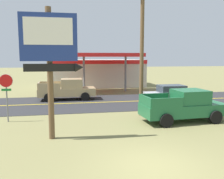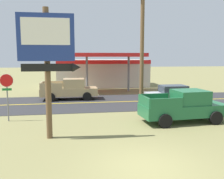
% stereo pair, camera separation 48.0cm
% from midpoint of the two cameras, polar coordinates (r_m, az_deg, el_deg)
% --- Properties ---
extents(ground_plane, '(180.00, 180.00, 0.00)m').
position_cam_midpoint_polar(ground_plane, '(9.61, 9.40, -17.03)').
color(ground_plane, olive).
extents(road_asphalt, '(140.00, 8.00, 0.02)m').
position_cam_midpoint_polar(road_asphalt, '(21.83, -1.44, -2.97)').
color(road_asphalt, '#2B2B2D').
rests_on(road_asphalt, ground).
extents(road_centre_line, '(126.00, 0.20, 0.01)m').
position_cam_midpoint_polar(road_centre_line, '(21.83, -1.44, -2.94)').
color(road_centre_line, gold).
rests_on(road_centre_line, road_asphalt).
extents(motel_sign, '(2.88, 0.54, 6.27)m').
position_cam_midpoint_polar(motel_sign, '(12.04, -13.40, 8.49)').
color(motel_sign, brown).
rests_on(motel_sign, ground).
extents(stop_sign, '(0.80, 0.08, 2.95)m').
position_cam_midpoint_polar(stop_sign, '(16.41, -22.27, 0.12)').
color(stop_sign, slate).
rests_on(stop_sign, ground).
extents(utility_pole, '(1.90, 0.26, 9.83)m').
position_cam_midpoint_polar(utility_pole, '(16.78, 7.79, 11.70)').
color(utility_pole, brown).
rests_on(utility_pole, ground).
extents(gas_station, '(12.00, 11.50, 4.40)m').
position_cam_midpoint_polar(gas_station, '(33.88, -1.87, 4.05)').
color(gas_station, beige).
rests_on(gas_station, ground).
extents(pickup_green_parked_on_lawn, '(5.31, 2.48, 1.96)m').
position_cam_midpoint_polar(pickup_green_parked_on_lawn, '(15.92, 17.05, -3.74)').
color(pickup_green_parked_on_lawn, '#1E6038').
rests_on(pickup_green_parked_on_lawn, ground).
extents(pickup_tan_on_road, '(5.20, 2.24, 1.96)m').
position_cam_midpoint_polar(pickup_tan_on_road, '(23.47, -9.12, 0.03)').
color(pickup_tan_on_road, tan).
rests_on(pickup_tan_on_road, ground).
extents(car_silver_near_lane, '(4.20, 2.00, 1.64)m').
position_cam_midpoint_polar(car_silver_near_lane, '(21.25, 14.21, -1.25)').
color(car_silver_near_lane, '#A8AAAF').
rests_on(car_silver_near_lane, ground).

